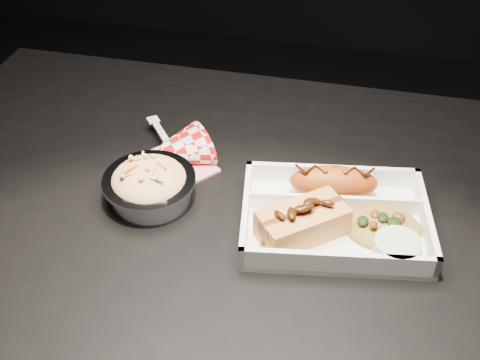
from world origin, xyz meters
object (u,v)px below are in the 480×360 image
(dining_table, at_px, (271,271))
(foil_coleslaw_cup, at_px, (149,183))
(hotdog, at_px, (302,220))
(fried_pastry, at_px, (334,182))
(food_tray, at_px, (334,220))
(napkin_fork, at_px, (172,152))

(dining_table, distance_m, foil_coleslaw_cup, 0.22)
(foil_coleslaw_cup, bearing_deg, hotdog, -8.01)
(dining_table, bearing_deg, foil_coleslaw_cup, 174.04)
(fried_pastry, bearing_deg, food_tray, -81.19)
(dining_table, height_order, food_tray, food_tray)
(dining_table, height_order, napkin_fork, napkin_fork)
(foil_coleslaw_cup, xyz_separation_m, napkin_fork, (0.00, 0.09, -0.01))
(food_tray, height_order, fried_pastry, fried_pastry)
(dining_table, height_order, foil_coleslaw_cup, foil_coleslaw_cup)
(food_tray, xyz_separation_m, napkin_fork, (-0.26, 0.09, 0.01))
(fried_pastry, bearing_deg, napkin_fork, 171.73)
(dining_table, bearing_deg, napkin_fork, 148.06)
(fried_pastry, xyz_separation_m, hotdog, (-0.03, -0.09, 0.00))
(food_tray, height_order, napkin_fork, napkin_fork)
(dining_table, height_order, hotdog, hotdog)
(fried_pastry, bearing_deg, dining_table, -133.49)
(fried_pastry, relative_size, napkin_fork, 0.76)
(napkin_fork, bearing_deg, foil_coleslaw_cup, -39.78)
(food_tray, relative_size, hotdog, 2.16)
(hotdog, xyz_separation_m, napkin_fork, (-0.22, 0.12, -0.02))
(food_tray, bearing_deg, dining_table, -174.08)
(napkin_fork, bearing_deg, hotdog, 22.68)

